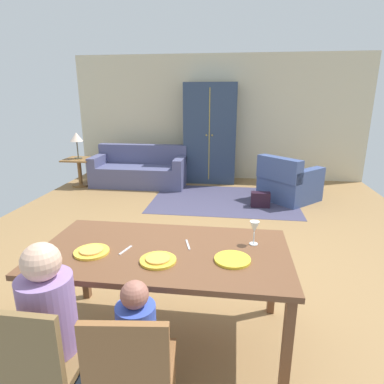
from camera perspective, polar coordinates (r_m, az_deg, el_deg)
ground_plane at (r=4.63m, az=1.88°, el=-7.11°), size 6.43×6.41×0.02m
back_wall at (r=7.50m, az=4.56°, el=12.72°), size 6.43×0.10×2.70m
dining_table at (r=2.47m, az=-4.91°, el=-11.42°), size 1.83×0.96×0.76m
plate_near_man at (r=2.49m, az=-17.12°, el=-9.96°), size 0.25×0.25×0.02m
pizza_near_man at (r=2.48m, az=-17.15°, el=-9.64°), size 0.17×0.17×0.01m
plate_near_child at (r=2.28m, az=-5.95°, el=-11.79°), size 0.25×0.25×0.02m
pizza_near_child at (r=2.28m, az=-5.96°, el=-11.46°), size 0.17×0.17×0.01m
plate_near_woman at (r=2.30m, az=7.07°, el=-11.61°), size 0.25×0.25×0.02m
wine_glass at (r=2.50m, az=10.84°, el=-6.21°), size 0.07×0.07×0.19m
fork at (r=2.47m, az=-11.53°, el=-9.91°), size 0.06×0.15×0.01m
knife at (r=2.50m, az=-0.73°, el=-9.18°), size 0.06×0.17×0.01m
dining_chair_man at (r=2.12m, az=-25.21°, el=-25.13°), size 0.42×0.42×0.87m
person_man at (r=2.22m, az=-22.71°, el=-21.99°), size 0.30×0.40×1.11m
dining_chair_child at (r=1.93m, az=-10.51°, el=-28.40°), size 0.47×0.47×0.87m
person_child at (r=2.09m, az=-9.21°, el=-26.33°), size 0.22×0.30×0.92m
area_rug at (r=6.02m, az=5.63°, el=-1.36°), size 2.60×1.80×0.01m
couch at (r=7.05m, az=-9.07°, el=3.69°), size 1.94×0.86×0.82m
armchair at (r=6.16m, az=16.42°, el=1.50°), size 1.21×1.21×0.82m
armoire at (r=7.15m, az=3.22°, el=10.14°), size 1.10×0.59×2.10m
side_table at (r=7.25m, az=-19.06°, el=3.95°), size 0.56×0.56×0.58m
table_lamp at (r=7.15m, az=-19.54°, el=8.89°), size 0.26×0.26×0.54m
handbag at (r=5.71m, az=11.85°, el=-1.32°), size 0.32×0.16×0.26m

